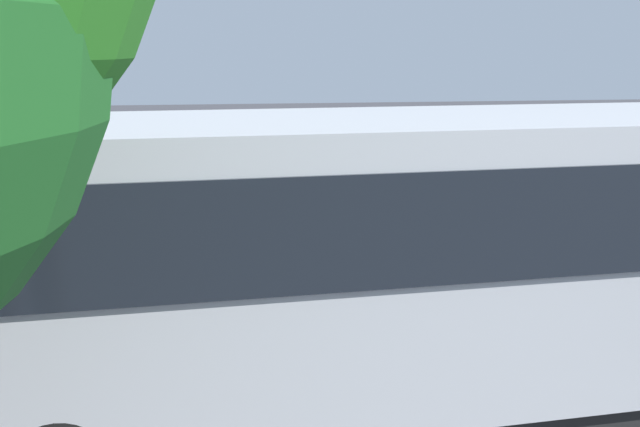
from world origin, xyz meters
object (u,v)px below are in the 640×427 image
spectator_centre (349,250)px  spectator_right (279,244)px  traffic_cone (389,219)px  spectator_far_left (497,246)px  spectator_far_right (185,253)px  spectator_left (430,244)px  parked_motorcycle_silver (246,306)px  tour_bus (400,270)px  stunt_motorcycle (258,212)px

spectator_centre → spectator_right: size_ratio=0.98×
spectator_centre → traffic_cone: 5.15m
spectator_far_left → spectator_far_right: bearing=-2.2°
spectator_left → spectator_far_right: 3.62m
spectator_far_left → traffic_cone: size_ratio=2.70×
spectator_right → traffic_cone: 5.28m
spectator_left → parked_motorcycle_silver: bearing=14.6°
spectator_left → traffic_cone: spectator_left is taller
tour_bus → parked_motorcycle_silver: 2.98m
spectator_right → spectator_far_right: (1.36, 0.20, -0.02)m
tour_bus → spectator_right: (0.99, -3.23, -0.57)m
stunt_motorcycle → traffic_cone: 2.85m
spectator_centre → spectator_right: spectator_right is taller
spectator_far_left → stunt_motorcycle: spectator_far_left is taller
spectator_far_left → tour_bus: bearing=51.5°
spectator_far_right → stunt_motorcycle: (-1.32, -4.42, -0.44)m
spectator_far_left → spectator_right: size_ratio=0.95×
spectator_right → stunt_motorcycle: spectator_right is taller
spectator_left → spectator_far_right: size_ratio=0.99×
spectator_left → spectator_far_right: spectator_far_right is taller
spectator_right → stunt_motorcycle: bearing=-89.4°
spectator_left → spectator_centre: spectator_centre is taller
spectator_right → stunt_motorcycle: 4.25m
spectator_right → spectator_far_right: spectator_right is taller
traffic_cone → spectator_centre: bearing=69.5°
parked_motorcycle_silver → spectator_far_left: bearing=-171.4°
spectator_centre → spectator_right: 1.06m
tour_bus → traffic_cone: bearing=-103.2°
spectator_far_left → parked_motorcycle_silver: bearing=8.6°
spectator_centre → spectator_left: bearing=-174.1°
spectator_far_left → spectator_left: bearing=-9.0°
spectator_far_left → spectator_far_right: size_ratio=0.96×
stunt_motorcycle → spectator_left: bearing=117.4°
traffic_cone → spectator_far_right: bearing=48.1°
spectator_left → stunt_motorcycle: 5.02m
spectator_far_left → traffic_cone: spectator_far_left is taller
spectator_left → stunt_motorcycle: (2.31, -4.44, -0.43)m
tour_bus → stunt_motorcycle: 7.60m
spectator_left → stunt_motorcycle: size_ratio=0.88×
stunt_motorcycle → spectator_right: bearing=90.6°
spectator_far_left → stunt_motorcycle: size_ratio=0.86×
tour_bus → spectator_far_right: bearing=-52.1°
spectator_far_left → spectator_right: spectator_right is taller
stunt_motorcycle → tour_bus: bearing=98.0°
spectator_centre → spectator_far_right: spectator_far_right is taller
tour_bus → spectator_far_right: (2.36, -3.03, -0.59)m
parked_motorcycle_silver → spectator_far_right: bearing=-42.4°
tour_bus → spectator_centre: 2.94m
spectator_far_left → stunt_motorcycle: 5.68m
spectator_far_right → parked_motorcycle_silver: bearing=137.6°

